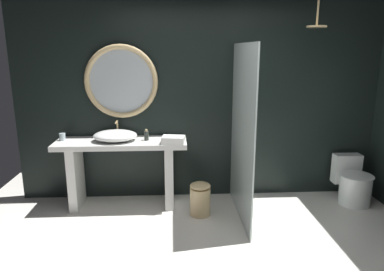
{
  "coord_description": "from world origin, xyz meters",
  "views": [
    {
      "loc": [
        -0.4,
        -2.68,
        1.94
      ],
      "look_at": [
        -0.19,
        1.0,
        1.04
      ],
      "focal_mm": 33.08,
      "sensor_mm": 36.0,
      "label": 1
    }
  ],
  "objects": [
    {
      "name": "soap_dispenser",
      "position": [
        -0.72,
        1.57,
        0.91
      ],
      "size": [
        0.06,
        0.06,
        0.14
      ],
      "color": "#282D28",
      "rests_on": "vanity_counter"
    },
    {
      "name": "back_wall_panel",
      "position": [
        0.0,
        1.9,
        1.3
      ],
      "size": [
        4.8,
        0.1,
        2.6
      ],
      "primitive_type": "cube",
      "color": "black",
      "rests_on": "ground_plane"
    },
    {
      "name": "round_wall_mirror",
      "position": [
        -1.04,
        1.81,
        1.55
      ],
      "size": [
        0.92,
        0.07,
        0.92
      ],
      "color": "#D6B77F"
    },
    {
      "name": "waste_bin",
      "position": [
        -0.08,
        1.24,
        0.21
      ],
      "size": [
        0.25,
        0.25,
        0.41
      ],
      "color": "#D6B77F",
      "rests_on": "ground_plane"
    },
    {
      "name": "shower_glass_panel",
      "position": [
        0.39,
        1.21,
        1.01
      ],
      "size": [
        0.02,
        1.29,
        2.01
      ],
      "primitive_type": "cube",
      "color": "silver",
      "rests_on": "ground_plane"
    },
    {
      "name": "folded_hand_towel",
      "position": [
        -0.39,
        1.41,
        0.89
      ],
      "size": [
        0.29,
        0.23,
        0.08
      ],
      "primitive_type": "cube",
      "rotation": [
        0.0,
        0.0,
        -0.14
      ],
      "color": "white",
      "rests_on": "vanity_counter"
    },
    {
      "name": "vessel_sink",
      "position": [
        -1.1,
        1.56,
        0.92
      ],
      "size": [
        0.53,
        0.44,
        0.22
      ],
      "color": "white",
      "rests_on": "vanity_counter"
    },
    {
      "name": "toilet",
      "position": [
        1.92,
        1.5,
        0.25
      ],
      "size": [
        0.41,
        0.58,
        0.58
      ],
      "color": "white",
      "rests_on": "ground_plane"
    },
    {
      "name": "tumbler_cup",
      "position": [
        -1.76,
        1.62,
        0.9
      ],
      "size": [
        0.08,
        0.08,
        0.09
      ],
      "primitive_type": "cylinder",
      "color": "silver",
      "rests_on": "vanity_counter"
    },
    {
      "name": "vanity_counter",
      "position": [
        -1.04,
        1.57,
        0.57
      ],
      "size": [
        1.6,
        0.52,
        0.85
      ],
      "color": "silver",
      "rests_on": "ground_plane"
    },
    {
      "name": "rain_shower_head",
      "position": [
        1.26,
        1.45,
        2.22
      ],
      "size": [
        0.23,
        0.23,
        0.31
      ],
      "color": "#D6B77F"
    }
  ]
}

